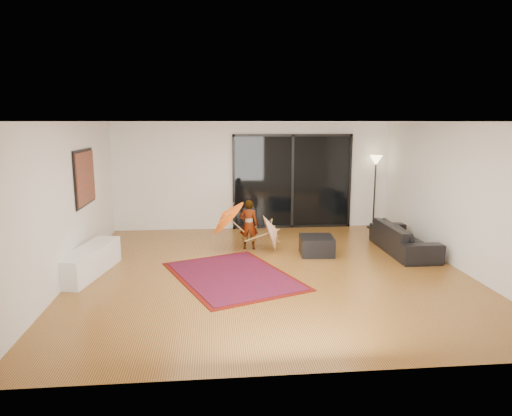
{
  "coord_description": "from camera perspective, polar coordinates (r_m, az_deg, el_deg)",
  "views": [
    {
      "loc": [
        -1.02,
        -7.96,
        2.69
      ],
      "look_at": [
        -0.22,
        0.45,
        1.1
      ],
      "focal_mm": 32.0,
      "sensor_mm": 36.0,
      "label": 1
    }
  ],
  "objects": [
    {
      "name": "wall_back",
      "position": [
        11.58,
        -0.34,
        4.02
      ],
      "size": [
        7.0,
        0.0,
        7.0
      ],
      "primitive_type": "plane",
      "rotation": [
        1.57,
        0.0,
        0.0
      ],
      "color": "silver",
      "rests_on": "floor"
    },
    {
      "name": "wall_left",
      "position": [
        8.45,
        -22.43,
        0.71
      ],
      "size": [
        0.0,
        7.0,
        7.0
      ],
      "primitive_type": "plane",
      "rotation": [
        1.57,
        0.0,
        1.57
      ],
      "color": "silver",
      "rests_on": "floor"
    },
    {
      "name": "child",
      "position": [
        9.76,
        -0.92,
        -2.07
      ],
      "size": [
        0.43,
        0.32,
        1.08
      ],
      "primitive_type": "imported",
      "rotation": [
        0.0,
        0.0,
        2.98
      ],
      "color": "#999999",
      "rests_on": "floor"
    },
    {
      "name": "sliding_door",
      "position": [
        11.7,
        4.56,
        3.31
      ],
      "size": [
        3.06,
        0.07,
        2.4
      ],
      "color": "black",
      "rests_on": "wall_back"
    },
    {
      "name": "painting",
      "position": [
        9.35,
        -20.59,
        3.59
      ],
      "size": [
        0.04,
        1.28,
        1.08
      ],
      "color": "black",
      "rests_on": "wall_left"
    },
    {
      "name": "wall_front",
      "position": [
        4.77,
        7.19,
        -5.76
      ],
      "size": [
        7.0,
        0.0,
        7.0
      ],
      "primitive_type": "plane",
      "rotation": [
        -1.57,
        0.0,
        0.0
      ],
      "color": "silver",
      "rests_on": "floor"
    },
    {
      "name": "wall_right",
      "position": [
        9.25,
        23.89,
        1.41
      ],
      "size": [
        0.0,
        7.0,
        7.0
      ],
      "primitive_type": "plane",
      "rotation": [
        1.57,
        0.0,
        -1.57
      ],
      "color": "silver",
      "rests_on": "floor"
    },
    {
      "name": "ceiling",
      "position": [
        8.03,
        1.91,
        10.72
      ],
      "size": [
        7.0,
        7.0,
        0.0
      ],
      "primitive_type": "plane",
      "rotation": [
        3.14,
        0.0,
        0.0
      ],
      "color": "white",
      "rests_on": "wall_back"
    },
    {
      "name": "floor_lamp",
      "position": [
        12.01,
        14.72,
        4.5
      ],
      "size": [
        0.32,
        0.32,
        1.87
      ],
      "color": "black",
      "rests_on": "floor"
    },
    {
      "name": "speaker",
      "position": [
        9.18,
        -19.37,
        -5.87
      ],
      "size": [
        0.33,
        0.33,
        0.35
      ],
      "primitive_type": "cube",
      "rotation": [
        0.0,
        0.0,
        0.08
      ],
      "color": "#424244",
      "rests_on": "floor"
    },
    {
      "name": "ottoman",
      "position": [
        9.51,
        7.59,
        -4.68
      ],
      "size": [
        0.72,
        0.72,
        0.38
      ],
      "primitive_type": "cube",
      "rotation": [
        0.0,
        0.0,
        -0.08
      ],
      "color": "black",
      "rests_on": "floor"
    },
    {
      "name": "media_console",
      "position": [
        8.74,
        -20.1,
        -6.27
      ],
      "size": [
        0.78,
        1.82,
        0.49
      ],
      "primitive_type": "cube",
      "rotation": [
        0.0,
        0.0,
        -0.2
      ],
      "color": "white",
      "rests_on": "floor"
    },
    {
      "name": "parasol_white",
      "position": [
        9.69,
        2.69,
        -2.4
      ],
      "size": [
        0.53,
        0.8,
        0.88
      ],
      "rotation": [
        0.0,
        1.25,
        0.0
      ],
      "color": "white",
      "rests_on": "floor"
    },
    {
      "name": "sofa",
      "position": [
        10.07,
        18.0,
        -3.62
      ],
      "size": [
        0.8,
        2.04,
        0.59
      ],
      "primitive_type": "imported",
      "rotation": [
        0.0,
        0.0,
        1.57
      ],
      "color": "black",
      "rests_on": "floor"
    },
    {
      "name": "persian_rug",
      "position": [
        8.19,
        -2.92,
        -8.46
      ],
      "size": [
        2.66,
        3.06,
        0.02
      ],
      "rotation": [
        0.0,
        0.0,
        0.38
      ],
      "color": "#510C06",
      "rests_on": "floor"
    },
    {
      "name": "parasol_orange",
      "position": [
        9.64,
        -4.16,
        -1.07
      ],
      "size": [
        0.75,
        0.9,
        0.9
      ],
      "rotation": [
        0.0,
        -0.81,
        0.0
      ],
      "color": "#E4530C",
      "rests_on": "child"
    },
    {
      "name": "floor",
      "position": [
        8.47,
        1.79,
        -7.87
      ],
      "size": [
        7.0,
        7.0,
        0.0
      ],
      "primitive_type": "plane",
      "color": "#9F6B2B",
      "rests_on": "ground"
    }
  ]
}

